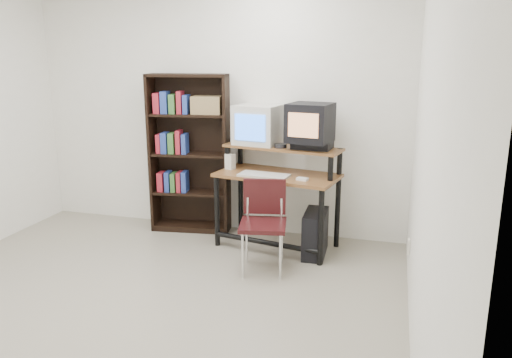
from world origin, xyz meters
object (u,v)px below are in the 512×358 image
(bookshelf, at_px, (190,151))
(crt_monitor, at_px, (259,125))
(computer_desk, at_px, (278,179))
(pc_tower, at_px, (315,233))
(school_chair, at_px, (264,216))
(crt_tv, at_px, (310,123))

(bookshelf, bearing_deg, crt_monitor, -11.09)
(computer_desk, bearing_deg, pc_tower, -7.92)
(computer_desk, xyz_separation_m, bookshelf, (-1.01, 0.23, 0.17))
(computer_desk, distance_m, bookshelf, 1.05)
(pc_tower, bearing_deg, bookshelf, 163.44)
(school_chair, bearing_deg, bookshelf, 131.69)
(bookshelf, bearing_deg, computer_desk, -20.71)
(bookshelf, bearing_deg, school_chair, -45.55)
(crt_monitor, bearing_deg, computer_desk, -28.83)
(crt_tv, distance_m, school_chair, 0.99)
(crt_monitor, bearing_deg, school_chair, -62.90)
(pc_tower, distance_m, bookshelf, 1.59)
(computer_desk, relative_size, crt_monitor, 2.57)
(pc_tower, relative_size, bookshelf, 0.27)
(pc_tower, bearing_deg, school_chair, -135.10)
(pc_tower, relative_size, school_chair, 0.57)
(school_chair, xyz_separation_m, bookshelf, (-1.01, 0.79, 0.37))
(computer_desk, bearing_deg, crt_monitor, 153.10)
(crt_monitor, relative_size, crt_tv, 1.09)
(crt_monitor, xyz_separation_m, crt_tv, (0.54, -0.16, 0.06))
(pc_tower, bearing_deg, crt_monitor, 151.42)
(crt_monitor, height_order, bookshelf, bookshelf)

